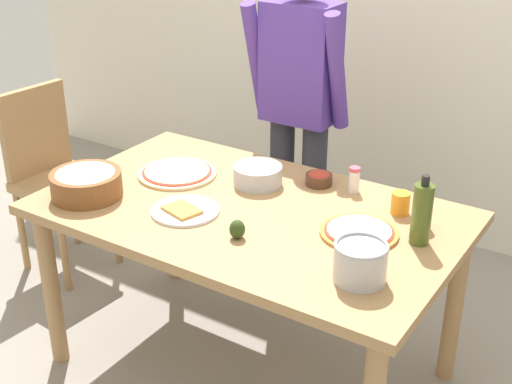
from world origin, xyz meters
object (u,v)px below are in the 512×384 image
Objects in this scene: mixing_bowl_steel at (258,175)px; avocado at (237,229)px; olive_oil_bottle at (422,214)px; chair_wooden_left at (53,169)px; steel_pot at (360,262)px; small_sauce_bowl at (319,178)px; cup_orange at (400,203)px; pizza_raw_on_board at (177,173)px; salt_shaker at (354,180)px; cup_small_brown at (421,217)px; pizza_cooked_on_tray at (359,232)px; popcorn_bowl at (86,182)px; plate_with_slice at (185,210)px; person_cook at (299,102)px; dining_table at (249,229)px.

avocado is at bearing -66.27° from mixing_bowl_steel.
chair_wooden_left is at bearing 177.48° from olive_oil_bottle.
small_sauce_bowl is at bearing 128.49° from steel_pot.
mixing_bowl_steel is 0.60m from cup_orange.
cup_orange is (-0.07, 0.50, -0.02)m from steel_pot.
olive_oil_bottle is at bearing 0.20° from pizza_raw_on_board.
steel_pot is 1.64× the size of salt_shaker.
cup_small_brown is (0.04, 0.44, -0.02)m from steel_pot.
avocado reaches higher than pizza_cooked_on_tray.
olive_oil_bottle is at bearing -8.05° from mixing_bowl_steel.
cup_small_brown is (1.20, 0.47, -0.02)m from popcorn_bowl.
chair_wooden_left is at bearing 162.94° from plate_with_slice.
steel_pot is (0.66, -0.43, 0.03)m from mixing_bowl_steel.
chair_wooden_left is 3.65× the size of plate_with_slice.
pizza_cooked_on_tray is at bearing 115.37° from steel_pot.
pizza_cooked_on_tray is 1.41× the size of mixing_bowl_steel.
cup_small_brown is at bearing 0.32° from mixing_bowl_steel.
person_cook is 0.98m from pizza_cooked_on_tray.
popcorn_bowl is 3.29× the size of cup_small_brown.
popcorn_bowl reaches higher than plate_with_slice.
chair_wooden_left is 4.75× the size of mixing_bowl_steel.
person_cook is 1.71× the size of chair_wooden_left.
pizza_cooked_on_tray is at bearing -103.80° from cup_orange.
steel_pot is (1.89, -0.42, 0.29)m from chair_wooden_left.
popcorn_bowl is at bearing -140.53° from small_sauce_bowl.
olive_oil_bottle is (1.96, -0.09, 0.33)m from chair_wooden_left.
person_cook is at bearing 102.60° from mixing_bowl_steel.
cup_small_brown is 1.21× the size of avocado.
mixing_bowl_steel reaches higher than small_sauce_bowl.
olive_oil_bottle reaches higher than avocado.
person_cook is 0.64m from salt_shaker.
olive_oil_bottle is 3.66× the size of avocado.
small_sauce_bowl is at bearing 39.47° from popcorn_bowl.
cup_small_brown is (-0.04, 0.11, -0.07)m from olive_oil_bottle.
dining_table is 5.71× the size of popcorn_bowl.
small_sauce_bowl is at bearing 87.13° from avocado.
chair_wooden_left is 2.85× the size of pizza_raw_on_board.
salt_shaker reaches higher than cup_orange.
olive_oil_bottle is 3.01× the size of cup_orange.
chair_wooden_left reaches higher than plate_with_slice.
chair_wooden_left reaches higher than avocado.
cup_small_brown is 0.67m from avocado.
small_sauce_bowl is (0.55, 0.24, 0.02)m from pizza_raw_on_board.
person_cook is 0.93m from plate_with_slice.
chair_wooden_left is 1.62m from salt_shaker.
pizza_raw_on_board is 3.15× the size of salt_shaker.
olive_oil_bottle is 0.45m from salt_shaker.
chair_wooden_left reaches higher than pizza_cooked_on_tray.
pizza_cooked_on_tray is 3.31× the size of cup_orange.
person_cook reaches higher than salt_shaker.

